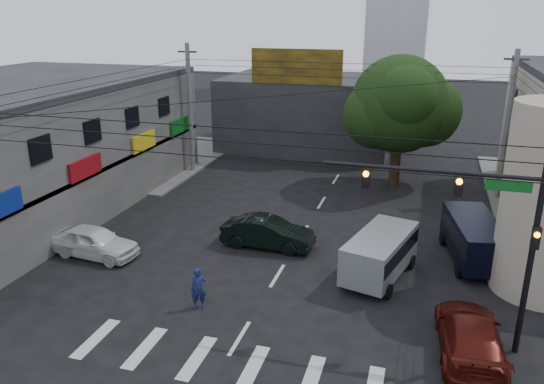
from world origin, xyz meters
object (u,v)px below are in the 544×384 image
at_px(traffic_officer, 199,289).
at_px(street_tree, 400,105).
at_px(white_compact, 95,242).
at_px(utility_pole_far_right, 507,127).
at_px(dark_sedan, 268,233).
at_px(traffic_gantry, 481,218).
at_px(navy_van, 473,241).
at_px(utility_pole_far_left, 190,109).
at_px(maroon_sedan, 470,336).
at_px(silver_minivan, 380,256).

bearing_deg(traffic_officer, street_tree, 41.53).
height_order(street_tree, white_compact, street_tree).
bearing_deg(utility_pole_far_right, dark_sedan, -136.73).
xyz_separation_m(traffic_gantry, navy_van, (0.60, 7.12, -3.80)).
height_order(street_tree, navy_van, street_tree).
height_order(utility_pole_far_left, maroon_sedan, utility_pole_far_left).
bearing_deg(silver_minivan, traffic_gantry, -126.10).
height_order(utility_pole_far_left, utility_pole_far_right, same).
distance_m(street_tree, traffic_gantry, 18.42).
relative_size(street_tree, silver_minivan, 1.72).
xyz_separation_m(street_tree, navy_van, (4.42, -10.88, -4.44)).
bearing_deg(maroon_sedan, street_tree, -81.72).
relative_size(utility_pole_far_right, maroon_sedan, 1.76).
bearing_deg(navy_van, silver_minivan, 114.73).
relative_size(maroon_sedan, navy_van, 0.96).
bearing_deg(utility_pole_far_left, maroon_sedan, -43.77).
xyz_separation_m(street_tree, dark_sedan, (-5.32, -12.13, -4.71)).
xyz_separation_m(street_tree, white_compact, (-13.01, -15.52, -4.73)).
relative_size(maroon_sedan, silver_minivan, 1.03).
distance_m(utility_pole_far_right, maroon_sedan, 18.24).
bearing_deg(maroon_sedan, silver_minivan, -57.42).
height_order(utility_pole_far_right, maroon_sedan, utility_pole_far_right).
height_order(utility_pole_far_right, navy_van, utility_pole_far_right).
distance_m(traffic_gantry, navy_van, 8.09).
relative_size(silver_minivan, navy_van, 0.93).
distance_m(utility_pole_far_left, white_compact, 15.10).
distance_m(maroon_sedan, traffic_officer, 10.15).
height_order(utility_pole_far_left, dark_sedan, utility_pole_far_left).
relative_size(utility_pole_far_left, silver_minivan, 1.82).
bearing_deg(navy_van, dark_sedan, 86.39).
height_order(street_tree, dark_sedan, street_tree).
relative_size(traffic_gantry, navy_van, 1.32).
bearing_deg(traffic_gantry, white_compact, 171.62).
bearing_deg(utility_pole_far_right, traffic_gantry, -98.94).
distance_m(street_tree, dark_sedan, 14.06).
height_order(utility_pole_far_right, silver_minivan, utility_pole_far_right).
xyz_separation_m(traffic_gantry, utility_pole_far_right, (2.68, 17.00, -0.23)).
height_order(street_tree, traffic_officer, street_tree).
distance_m(white_compact, traffic_officer, 7.40).
xyz_separation_m(street_tree, utility_pole_far_right, (6.50, -1.00, -0.87)).
xyz_separation_m(utility_pole_far_left, silver_minivan, (14.87, -12.79, -3.59)).
distance_m(dark_sedan, maroon_sedan, 11.30).
bearing_deg(traffic_gantry, silver_minivan, 129.34).
bearing_deg(navy_van, maroon_sedan, 165.37).
bearing_deg(dark_sedan, utility_pole_far_right, -45.67).
bearing_deg(street_tree, dark_sedan, -113.68).
distance_m(utility_pole_far_left, navy_van, 21.65).
xyz_separation_m(utility_pole_far_left, utility_pole_far_right, (21.00, 0.00, 0.00)).
height_order(traffic_gantry, utility_pole_far_left, utility_pole_far_left).
distance_m(street_tree, utility_pole_far_right, 6.63).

